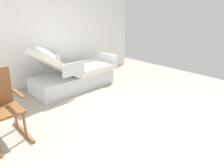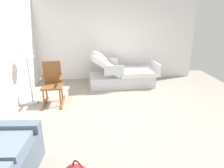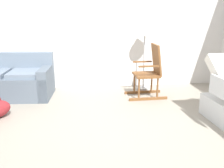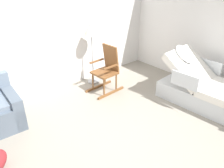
# 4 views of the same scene
# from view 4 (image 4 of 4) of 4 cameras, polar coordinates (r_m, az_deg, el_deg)

# --- Properties ---
(ground_plane) EXTENTS (6.95, 6.95, 0.00)m
(ground_plane) POSITION_cam_4_polar(r_m,az_deg,el_deg) (3.76, 5.57, -15.45)
(ground_plane) COLOR gray
(back_wall) EXTENTS (5.76, 0.10, 2.70)m
(back_wall) POSITION_cam_4_polar(r_m,az_deg,el_deg) (5.04, -15.97, 12.68)
(back_wall) COLOR white
(back_wall) RESTS_ON ground
(hospital_bed) EXTENTS (1.10, 2.11, 1.14)m
(hospital_bed) POSITION_cam_4_polar(r_m,az_deg,el_deg) (4.95, 23.33, -1.83)
(hospital_bed) COLOR silver
(hospital_bed) RESTS_ON ground
(rocking_chair) EXTENTS (0.78, 0.52, 1.05)m
(rocking_chair) POSITION_cam_4_polar(r_m,az_deg,el_deg) (5.07, -1.31, 3.65)
(rocking_chair) COLOR brown
(rocking_chair) RESTS_ON ground
(floor_lamp) EXTENTS (0.34, 0.34, 1.48)m
(floor_lamp) POSITION_cam_4_polar(r_m,az_deg,el_deg) (5.22, -5.19, 12.72)
(floor_lamp) COLOR #B2B5BA
(floor_lamp) RESTS_ON ground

